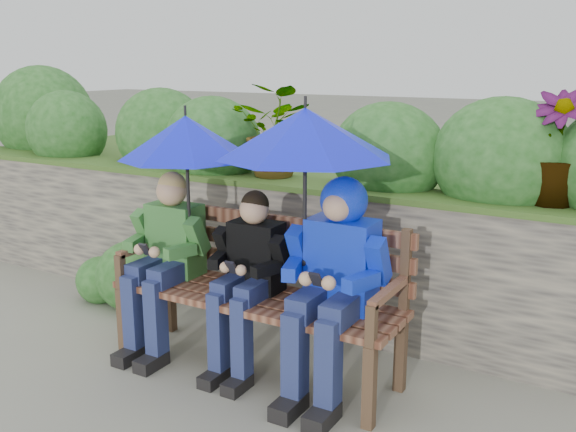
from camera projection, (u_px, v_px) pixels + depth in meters
The scene contains 8 objects.
ground at pixel (280, 368), 3.97m from camera, with size 60.00×60.00×0.00m, color gray.
garden_backdrop at pixel (362, 216), 5.25m from camera, with size 8.00×2.87×1.86m.
park_bench at pixel (261, 283), 3.87m from camera, with size 1.82×0.53×0.96m.
boy_left at pixel (166, 253), 4.10m from camera, with size 0.52×0.60×1.17m.
boy_middle at pixel (248, 272), 3.80m from camera, with size 0.47×0.55×1.11m.
boy_right at pixel (334, 271), 3.51m from camera, with size 0.57×0.69×1.24m.
umbrella_left at pixel (186, 137), 3.87m from camera, with size 0.82×0.82×0.88m.
umbrella_right at pixel (305, 133), 3.42m from camera, with size 0.98×0.98×0.94m.
Camera 1 is at (1.86, -3.13, 1.85)m, focal length 40.00 mm.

